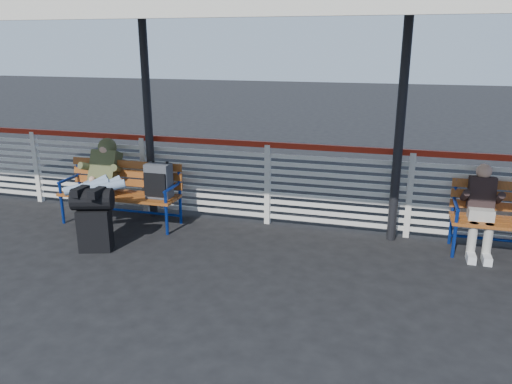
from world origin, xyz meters
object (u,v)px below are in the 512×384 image
(luggage_stack, at_px, (94,217))
(traveler_man, at_px, (99,182))
(bench_left, at_px, (135,185))
(companion_person, at_px, (481,209))

(luggage_stack, bearing_deg, traveler_man, 99.04)
(bench_left, xyz_separation_m, traveler_man, (-0.38, -0.34, 0.10))
(bench_left, distance_m, traveler_man, 0.52)
(bench_left, relative_size, traveler_man, 1.10)
(bench_left, xyz_separation_m, companion_person, (4.72, 0.22, -0.01))
(traveler_man, xyz_separation_m, companion_person, (5.10, 0.56, -0.11))
(bench_left, bearing_deg, luggage_stack, -91.91)
(traveler_man, height_order, companion_person, traveler_man)
(luggage_stack, distance_m, bench_left, 1.04)
(bench_left, bearing_deg, companion_person, 2.70)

